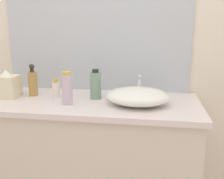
{
  "coord_description": "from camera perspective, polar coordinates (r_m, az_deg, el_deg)",
  "views": [
    {
      "loc": [
        0.32,
        -1.12,
        1.36
      ],
      "look_at": [
        0.09,
        0.38,
        0.99
      ],
      "focal_mm": 42.34,
      "sensor_mm": 36.0,
      "label": 1
    }
  ],
  "objects": [
    {
      "name": "perfume_bottle",
      "position": [
        1.71,
        -12.0,
        0.04
      ],
      "size": [
        0.05,
        0.05,
        0.13
      ],
      "color": "white",
      "rests_on": "vanity_counter"
    },
    {
      "name": "bathroom_wall_rear",
      "position": [
        1.88,
        -0.99,
        11.96
      ],
      "size": [
        6.0,
        0.06,
        2.6
      ],
      "primitive_type": "cube",
      "color": "silver",
      "rests_on": "ground"
    },
    {
      "name": "lotion_bottle",
      "position": [
        1.55,
        -9.66,
        0.23
      ],
      "size": [
        0.06,
        0.06,
        0.19
      ],
      "color": "silver",
      "rests_on": "vanity_counter"
    },
    {
      "name": "sink_basin",
      "position": [
        1.54,
        5.6,
        -1.47
      ],
      "size": [
        0.37,
        0.3,
        0.1
      ],
      "primitive_type": "ellipsoid",
      "color": "white",
      "rests_on": "vanity_counter"
    },
    {
      "name": "wall_mirror_panel",
      "position": [
        1.85,
        -3.42,
        15.63
      ],
      "size": [
        1.28,
        0.01,
        1.03
      ],
      "primitive_type": "cube",
      "color": "#B2BCC6",
      "rests_on": "vanity_counter"
    },
    {
      "name": "spray_can",
      "position": [
        1.65,
        -3.57,
        0.95
      ],
      "size": [
        0.07,
        0.07,
        0.19
      ],
      "color": "gray",
      "rests_on": "vanity_counter"
    },
    {
      "name": "tissue_box",
      "position": [
        1.82,
        -21.71,
        0.83
      ],
      "size": [
        0.15,
        0.15,
        0.18
      ],
      "color": "beige",
      "rests_on": "vanity_counter"
    },
    {
      "name": "soap_dispenser",
      "position": [
        1.8,
        -16.74,
        1.52
      ],
      "size": [
        0.06,
        0.06,
        0.21
      ],
      "color": "#A98043",
      "rests_on": "vanity_counter"
    },
    {
      "name": "vanity_counter",
      "position": [
        1.81,
        -4.94,
        -16.19
      ],
      "size": [
        1.37,
        0.57,
        0.91
      ],
      "color": "beige",
      "rests_on": "ground"
    },
    {
      "name": "faucet",
      "position": [
        1.7,
        5.95,
        1.08
      ],
      "size": [
        0.03,
        0.12,
        0.14
      ],
      "color": "silver",
      "rests_on": "vanity_counter"
    }
  ]
}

